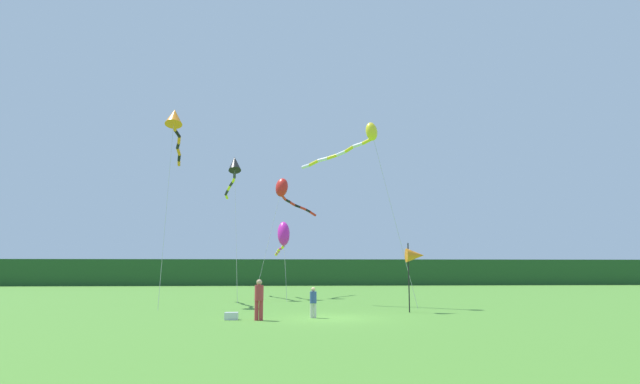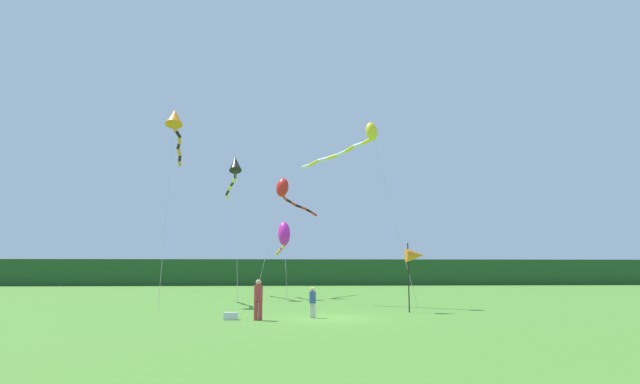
% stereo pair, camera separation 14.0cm
% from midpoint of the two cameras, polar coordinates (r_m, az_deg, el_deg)
% --- Properties ---
extents(ground_plane, '(120.00, 120.00, 0.00)m').
position_cam_midpoint_polar(ground_plane, '(23.46, 0.84, -13.55)').
color(ground_plane, '#4C842D').
extents(distant_treeline, '(108.00, 2.64, 3.29)m').
position_cam_midpoint_polar(distant_treeline, '(68.32, -2.29, -8.71)').
color(distant_treeline, '#234C23').
rests_on(distant_treeline, ground).
extents(person_adult, '(0.37, 0.37, 1.69)m').
position_cam_midpoint_polar(person_adult, '(22.56, -6.82, -11.30)').
color(person_adult, '#B23338').
rests_on(person_adult, ground).
extents(person_child, '(0.29, 0.29, 1.33)m').
position_cam_midpoint_polar(person_child, '(23.52, -0.92, -11.73)').
color(person_child, silver).
rests_on(person_child, ground).
extents(cooler_box, '(0.57, 0.35, 0.31)m').
position_cam_midpoint_polar(cooler_box, '(23.04, -9.78, -13.14)').
color(cooler_box, silver).
rests_on(cooler_box, ground).
extents(banner_flag_pole, '(0.90, 0.70, 3.41)m').
position_cam_midpoint_polar(banner_flag_pole, '(26.84, 10.13, -6.85)').
color(banner_flag_pole, black).
rests_on(banner_flag_pole, ground).
extents(kite_black, '(2.11, 10.85, 10.52)m').
position_cam_midpoint_polar(kite_black, '(39.65, -9.45, 2.52)').
color(kite_black, '#B2B2B2').
rests_on(kite_black, ground).
extents(kite_yellow, '(6.18, 4.93, 10.83)m').
position_cam_midpoint_polar(kite_yellow, '(31.81, 4.44, 5.84)').
color(kite_yellow, '#B2B2B2').
rests_on(kite_yellow, ground).
extents(kite_red, '(4.77, 7.99, 9.18)m').
position_cam_midpoint_polar(kite_red, '(40.98, -4.00, 0.16)').
color(kite_red, '#B2B2B2').
rests_on(kite_red, ground).
extents(kite_magenta, '(1.19, 6.11, 5.61)m').
position_cam_midpoint_polar(kite_magenta, '(37.83, -4.12, -4.70)').
color(kite_magenta, '#B2B2B2').
rests_on(kite_magenta, ground).
extents(kite_orange, '(1.44, 9.45, 12.11)m').
position_cam_midpoint_polar(kite_orange, '(34.37, -15.61, 7.32)').
color(kite_orange, '#B2B2B2').
rests_on(kite_orange, ground).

